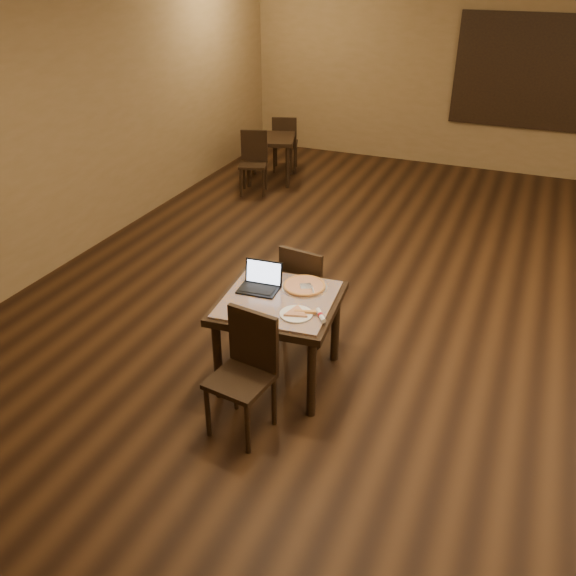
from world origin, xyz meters
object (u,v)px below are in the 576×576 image
at_px(chair_main_far, 306,288).
at_px(other_table_b_chair_near, 254,158).
at_px(other_table_b_chair_far, 285,141).
at_px(tiled_table, 279,309).
at_px(chair_main_near, 246,366).
at_px(other_table_b, 270,145).
at_px(laptop, 261,282).
at_px(pizza_pan, 304,287).

distance_m(chair_main_far, other_table_b_chair_near, 3.97).
xyz_separation_m(chair_main_far, other_table_b_chair_far, (-2.07, 4.39, -0.03)).
distance_m(chair_main_far, other_table_b_chair_far, 4.85).
relative_size(tiled_table, other_table_b_chair_near, 1.13).
bearing_deg(tiled_table, chair_main_near, -94.30).
height_order(chair_main_near, other_table_b, chair_main_near).
xyz_separation_m(other_table_b_chair_near, other_table_b_chair_far, (0.05, 1.04, 0.00)).
bearing_deg(laptop, chair_main_near, -78.26).
relative_size(other_table_b, other_table_b_chair_near, 1.04).
height_order(chair_main_far, other_table_b_chair_far, chair_main_far).
height_order(tiled_table, chair_main_far, chair_main_far).
relative_size(pizza_pan, other_table_b_chair_far, 0.43).
bearing_deg(chair_main_far, tiled_table, 98.23).
distance_m(pizza_pan, other_table_b, 4.80).
distance_m(other_table_b, other_table_b_chair_far, 0.52).
relative_size(tiled_table, other_table_b, 1.09).
bearing_deg(chair_main_near, other_table_b_chair_far, 118.43).
xyz_separation_m(chair_main_near, pizza_pan, (0.11, 0.86, 0.24)).
relative_size(chair_main_far, pizza_pan, 2.50).
bearing_deg(chair_main_far, chair_main_near, 98.28).
relative_size(pizza_pan, other_table_b, 0.41).
height_order(laptop, other_table_b, laptop).
xyz_separation_m(chair_main_near, laptop, (-0.21, 0.72, 0.29)).
height_order(other_table_b, other_table_b_chair_near, other_table_b_chair_near).
relative_size(laptop, other_table_b, 0.36).
bearing_deg(other_table_b_chair_far, other_table_b, 68.87).
distance_m(tiled_table, chair_main_near, 0.63).
distance_m(tiled_table, laptop, 0.27).
height_order(chair_main_far, pizza_pan, chair_main_far).
xyz_separation_m(laptop, other_table_b_chair_near, (-1.93, 3.87, -0.32)).
height_order(chair_main_far, laptop, laptop).
distance_m(laptop, pizza_pan, 0.35).
bearing_deg(other_table_b_chair_near, other_table_b_chair_far, 68.87).
height_order(chair_main_near, other_table_b_chair_far, chair_main_near).
bearing_deg(chair_main_near, tiled_table, 99.07).
height_order(other_table_b_chair_near, other_table_b_chair_far, same).
bearing_deg(laptop, other_table_b, 108.83).
xyz_separation_m(tiled_table, chair_main_far, (-0.01, 0.62, -0.13)).
distance_m(chair_main_near, other_table_b_chair_near, 5.06).
relative_size(laptop, other_table_b_chair_near, 0.37).
bearing_deg(tiled_table, laptop, 148.10).
bearing_deg(other_table_b_chair_near, chair_main_near, -83.37).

